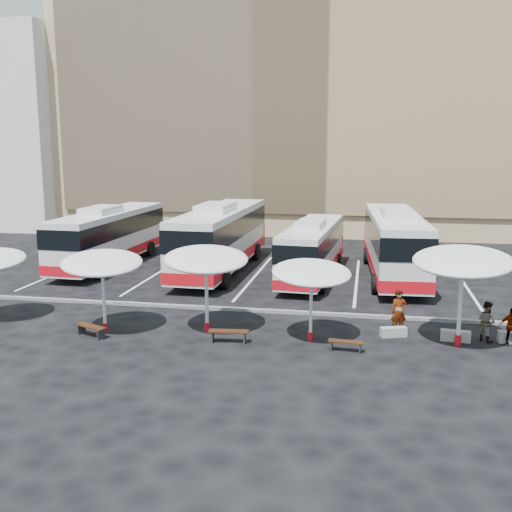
% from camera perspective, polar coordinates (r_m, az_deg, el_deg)
% --- Properties ---
extents(ground, '(120.00, 120.00, 0.00)m').
position_cam_1_polar(ground, '(28.15, -3.14, -5.46)').
color(ground, black).
rests_on(ground, ground).
extents(sandstone_building, '(42.00, 18.25, 29.60)m').
position_cam_1_polar(sandstone_building, '(58.67, 4.41, 15.40)').
color(sandstone_building, tan).
rests_on(sandstone_building, ground).
extents(apartment_block, '(14.00, 14.00, 18.00)m').
position_cam_1_polar(apartment_block, '(64.29, -22.24, 11.00)').
color(apartment_block, silver).
rests_on(apartment_block, ground).
extents(curb_divider, '(34.00, 0.25, 0.15)m').
position_cam_1_polar(curb_divider, '(28.60, -2.91, -5.04)').
color(curb_divider, black).
rests_on(curb_divider, ground).
extents(bay_lines, '(24.15, 12.00, 0.01)m').
position_cam_1_polar(bay_lines, '(35.72, -0.10, -1.93)').
color(bay_lines, white).
rests_on(bay_lines, ground).
extents(bus_0, '(3.17, 12.43, 3.92)m').
position_cam_1_polar(bus_0, '(39.75, -13.77, 1.98)').
color(bus_0, silver).
rests_on(bus_0, ground).
extents(bus_1, '(3.38, 13.60, 4.30)m').
position_cam_1_polar(bus_1, '(36.91, -3.35, 1.92)').
color(bus_1, silver).
rests_on(bus_1, ground).
extents(bus_2, '(3.12, 11.18, 3.51)m').
position_cam_1_polar(bus_2, '(35.16, 5.41, 0.78)').
color(bus_2, silver).
rests_on(bus_2, ground).
extents(bus_3, '(3.62, 13.20, 4.14)m').
position_cam_1_polar(bus_3, '(36.15, 13.05, 1.35)').
color(bus_3, silver).
rests_on(bus_3, ground).
extents(sunshade_1, '(4.38, 4.40, 3.49)m').
position_cam_1_polar(sunshade_1, '(25.48, -14.46, -0.66)').
color(sunshade_1, silver).
rests_on(sunshade_1, ground).
extents(sunshade_2, '(4.52, 4.54, 3.66)m').
position_cam_1_polar(sunshade_2, '(24.75, -4.78, -0.32)').
color(sunshade_2, silver).
rests_on(sunshade_2, ground).
extents(sunshade_3, '(4.04, 4.07, 3.30)m').
position_cam_1_polar(sunshade_3, '(23.68, 5.31, -1.61)').
color(sunshade_3, silver).
rests_on(sunshade_3, ground).
extents(sunshade_4, '(4.55, 4.59, 3.97)m').
position_cam_1_polar(sunshade_4, '(24.22, 19.11, -0.50)').
color(sunshade_4, silver).
rests_on(sunshade_4, ground).
extents(wood_bench_1, '(1.54, 0.99, 0.46)m').
position_cam_1_polar(wood_bench_1, '(25.64, -15.45, -6.65)').
color(wood_bench_1, black).
rests_on(wood_bench_1, ground).
extents(wood_bench_2, '(1.64, 0.57, 0.49)m').
position_cam_1_polar(wood_bench_2, '(24.04, -2.63, -7.37)').
color(wood_bench_2, black).
rests_on(wood_bench_2, ground).
extents(wood_bench_3, '(1.38, 0.48, 0.42)m').
position_cam_1_polar(wood_bench_3, '(23.30, 8.56, -8.24)').
color(wood_bench_3, black).
rests_on(wood_bench_3, ground).
extents(conc_bench_0, '(1.12, 0.67, 0.40)m').
position_cam_1_polar(conc_bench_0, '(25.40, 12.96, -7.07)').
color(conc_bench_0, gray).
rests_on(conc_bench_0, ground).
extents(conc_bench_1, '(1.19, 0.49, 0.43)m').
position_cam_1_polar(conc_bench_1, '(25.53, 18.47, -7.23)').
color(conc_bench_1, gray).
rests_on(conc_bench_1, ground).
extents(passenger_0, '(0.78, 0.62, 1.86)m').
position_cam_1_polar(passenger_0, '(25.63, 13.45, -5.22)').
color(passenger_0, black).
rests_on(passenger_0, ground).
extents(passenger_1, '(0.98, 1.01, 1.64)m').
position_cam_1_polar(passenger_1, '(25.78, 21.14, -5.83)').
color(passenger_1, black).
rests_on(passenger_1, ground).
extents(passenger_2, '(0.92, 0.44, 1.53)m').
position_cam_1_polar(passenger_2, '(25.61, 23.13, -6.20)').
color(passenger_2, black).
rests_on(passenger_2, ground).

